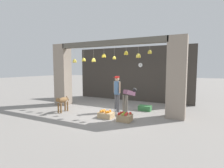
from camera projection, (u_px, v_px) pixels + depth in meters
name	position (u px, v px, depth m)	size (l,w,h in m)	color
ground_plane	(108.00, 111.00, 7.80)	(60.00, 60.00, 0.00)	gray
shop_back_wall	(131.00, 74.00, 10.29)	(6.97, 0.12, 3.14)	#38332D
shop_pillar_left	(63.00, 75.00, 9.19)	(0.70, 0.60, 3.14)	gray
shop_pillar_right	(177.00, 78.00, 6.66)	(0.70, 0.60, 3.14)	gray
storefront_awning	(108.00, 45.00, 7.65)	(5.07, 0.31, 0.97)	#5B564C
dog	(62.00, 101.00, 7.63)	(0.25, 0.83, 0.70)	brown
shopkeeper	(117.00, 91.00, 7.65)	(0.34, 0.27, 1.58)	#56565B
worker_stooping	(129.00, 97.00, 7.34)	(0.40, 0.80, 1.06)	#6B665B
fruit_crate_oranges	(106.00, 114.00, 6.81)	(0.55, 0.43, 0.31)	tan
fruit_crate_apples	(125.00, 117.00, 6.38)	(0.49, 0.44, 0.34)	tan
produce_box_green	(145.00, 108.00, 7.94)	(0.55, 0.37, 0.23)	#387A42
water_bottle	(116.00, 112.00, 7.20)	(0.08, 0.08, 0.28)	silver
wall_clock	(140.00, 65.00, 9.92)	(0.26, 0.03, 0.26)	black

